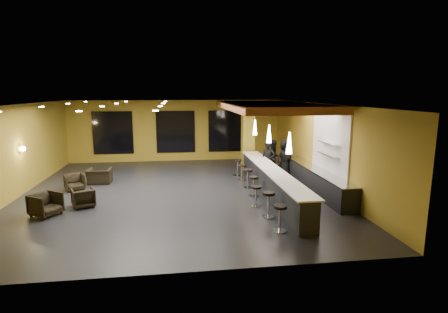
{
  "coord_description": "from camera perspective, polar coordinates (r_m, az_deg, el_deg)",
  "views": [
    {
      "loc": [
        0.06,
        -13.75,
        3.99
      ],
      "look_at": [
        2.0,
        0.5,
        1.3
      ],
      "focal_mm": 28.0,
      "sensor_mm": 36.0,
      "label": 1
    }
  ],
  "objects": [
    {
      "name": "tile_backsplash",
      "position": [
        14.19,
        16.92,
        2.07
      ],
      "size": [
        0.06,
        3.2,
        2.4
      ],
      "primitive_type": "cube",
      "color": "white",
      "rests_on": "wall_right"
    },
    {
      "name": "window_left",
      "position": [
        20.63,
        -17.68,
        3.72
      ],
      "size": [
        2.2,
        0.06,
        2.4
      ],
      "primitive_type": "cube",
      "color": "black",
      "rests_on": "wall_back"
    },
    {
      "name": "bar_stool_2",
      "position": [
        12.32,
        5.26,
        -6.04
      ],
      "size": [
        0.37,
        0.37,
        0.74
      ],
      "rotation": [
        0.0,
        0.0,
        -0.35
      ],
      "color": "silver",
      "rests_on": "floor"
    },
    {
      "name": "bar_stool_6",
      "position": [
        16.65,
        2.23,
        -1.45
      ],
      "size": [
        0.41,
        0.41,
        0.81
      ],
      "rotation": [
        0.0,
        0.0,
        -0.35
      ],
      "color": "silver",
      "rests_on": "floor"
    },
    {
      "name": "armchair_d",
      "position": [
        16.3,
        -19.63,
        -3.02
      ],
      "size": [
        1.02,
        0.89,
        0.65
      ],
      "primitive_type": "imported",
      "rotation": [
        0.0,
        0.0,
        3.13
      ],
      "color": "black",
      "rests_on": "floor"
    },
    {
      "name": "bar_counter",
      "position": [
        13.7,
        7.73,
        -4.26
      ],
      "size": [
        0.6,
        8.0,
        1.0
      ],
      "primitive_type": "cube",
      "color": "black",
      "rests_on": "floor"
    },
    {
      "name": "bar_stool_4",
      "position": [
        14.61,
        3.88,
        -3.21
      ],
      "size": [
        0.4,
        0.4,
        0.8
      ],
      "rotation": [
        0.0,
        0.0,
        -0.35
      ],
      "color": "silver",
      "rests_on": "floor"
    },
    {
      "name": "wall_sconce",
      "position": [
        15.59,
        -30.05,
        1.09
      ],
      "size": [
        0.22,
        0.22,
        0.22
      ],
      "primitive_type": "sphere",
      "color": "#FFE5B2",
      "rests_on": "wall_left"
    },
    {
      "name": "pendant_1",
      "position": [
        13.83,
        7.37,
        3.69
      ],
      "size": [
        0.2,
        0.2,
        0.7
      ],
      "primitive_type": "cone",
      "color": "white",
      "rests_on": "wood_soffit"
    },
    {
      "name": "window_center",
      "position": [
        20.32,
        -7.89,
        4.02
      ],
      "size": [
        2.2,
        0.06,
        2.4
      ],
      "primitive_type": "cube",
      "color": "black",
      "rests_on": "wall_back"
    },
    {
      "name": "wall_right",
      "position": [
        15.17,
        15.61,
        1.71
      ],
      "size": [
        0.1,
        13.0,
        3.5
      ],
      "primitive_type": "cube",
      "color": "#A48624",
      "rests_on": "floor"
    },
    {
      "name": "prep_top",
      "position": [
        14.71,
        14.78,
        -1.94
      ],
      "size": [
        0.72,
        6.0,
        0.03
      ],
      "primitive_type": "cube",
      "color": "silver",
      "rests_on": "prep_counter"
    },
    {
      "name": "pendant_0",
      "position": [
        11.45,
        10.61,
        2.18
      ],
      "size": [
        0.2,
        0.2,
        0.7
      ],
      "primitive_type": "cone",
      "color": "white",
      "rests_on": "wood_soffit"
    },
    {
      "name": "wall_back",
      "position": [
        20.42,
        -7.9,
        4.19
      ],
      "size": [
        12.0,
        0.1,
        3.5
      ],
      "primitive_type": "cube",
      "color": "#A48624",
      "rests_on": "floor"
    },
    {
      "name": "ceiling",
      "position": [
        13.76,
        -8.09,
        8.66
      ],
      "size": [
        12.0,
        13.0,
        0.1
      ],
      "primitive_type": "cube",
      "color": "black"
    },
    {
      "name": "bar_stool_5",
      "position": [
        15.8,
        2.95,
        -2.31
      ],
      "size": [
        0.37,
        0.37,
        0.73
      ],
      "rotation": [
        0.0,
        0.0,
        -0.08
      ],
      "color": "silver",
      "rests_on": "floor"
    },
    {
      "name": "wall_shelf_lower",
      "position": [
        14.02,
        16.64,
        0.33
      ],
      "size": [
        0.3,
        1.5,
        0.03
      ],
      "primitive_type": "cube",
      "color": "silver",
      "rests_on": "wall_right"
    },
    {
      "name": "staff_a",
      "position": [
        16.06,
        7.19,
        -0.68
      ],
      "size": [
        0.75,
        0.64,
        1.75
      ],
      "primitive_type": "imported",
      "rotation": [
        0.0,
        0.0,
        -0.42
      ],
      "color": "black",
      "rests_on": "floor"
    },
    {
      "name": "armchair_c",
      "position": [
        15.58,
        -23.21,
        -3.86
      ],
      "size": [
        0.96,
        0.97,
        0.67
      ],
      "primitive_type": "imported",
      "rotation": [
        0.0,
        0.0,
        0.45
      ],
      "color": "black",
      "rests_on": "floor"
    },
    {
      "name": "wall_front",
      "position": [
        7.54,
        -7.9,
        -6.78
      ],
      "size": [
        12.0,
        0.1,
        3.5
      ],
      "primitive_type": "cube",
      "color": "#A48624",
      "rests_on": "floor"
    },
    {
      "name": "wall_shelf_upper",
      "position": [
        13.95,
        16.74,
        2.15
      ],
      "size": [
        0.3,
        1.5,
        0.03
      ],
      "primitive_type": "cube",
      "color": "silver",
      "rests_on": "wall_right"
    },
    {
      "name": "armchair_b",
      "position": [
        13.23,
        -21.99,
        -6.24
      ],
      "size": [
        0.95,
        0.96,
        0.67
      ],
      "primitive_type": "imported",
      "rotation": [
        0.0,
        0.0,
        3.55
      ],
      "color": "black",
      "rests_on": "floor"
    },
    {
      "name": "wood_soffit",
      "position": [
        15.28,
        7.27,
        8.15
      ],
      "size": [
        3.6,
        8.0,
        0.28
      ],
      "primitive_type": "cube",
      "color": "#B96636",
      "rests_on": "ceiling"
    },
    {
      "name": "staff_b",
      "position": [
        16.77,
        8.17,
        -0.26
      ],
      "size": [
        0.97,
        0.83,
        1.73
      ],
      "primitive_type": "imported",
      "rotation": [
        0.0,
        0.0,
        0.24
      ],
      "color": "black",
      "rests_on": "floor"
    },
    {
      "name": "window_right",
      "position": [
        20.53,
        0.53,
        4.19
      ],
      "size": [
        2.2,
        0.06,
        2.4
      ],
      "primitive_type": "cube",
      "color": "black",
      "rests_on": "wall_back"
    },
    {
      "name": "armchair_a",
      "position": [
        12.83,
        -27.1,
        -6.97
      ],
      "size": [
        1.13,
        1.12,
        0.75
      ],
      "primitive_type": "imported",
      "rotation": [
        0.0,
        0.0,
        0.99
      ],
      "color": "black",
      "rests_on": "floor"
    },
    {
      "name": "prep_counter",
      "position": [
        14.82,
        14.7,
        -3.66
      ],
      "size": [
        0.7,
        6.0,
        0.86
      ],
      "primitive_type": "cube",
      "color": "black",
      "rests_on": "floor"
    },
    {
      "name": "bar_stool_3",
      "position": [
        13.47,
        4.86,
        -4.45
      ],
      "size": [
        0.4,
        0.4,
        0.79
      ],
      "rotation": [
        0.0,
        0.0,
        -0.13
      ],
      "color": "silver",
      "rests_on": "floor"
    },
    {
      "name": "column",
      "position": [
        17.86,
        3.91,
        3.36
      ],
      "size": [
        0.6,
        0.6,
        3.5
      ],
      "primitive_type": "cube",
      "color": "olive",
      "rests_on": "floor"
    },
    {
      "name": "bar_stool_0",
      "position": [
        10.27,
        9.13,
        -9.4
      ],
      "size": [
        0.4,
        0.4,
        0.78
      ],
      "rotation": [
        0.0,
        0.0,
        0.26
      ],
      "color": "silver",
      "rests_on": "floor"
    },
    {
      "name": "staff_c",
      "position": [
        16.68,
        9.89,
        -0.29
      ],
      "size": [
        1.0,
        0.8,
        1.77
      ],
      "primitive_type": "imported",
      "rotation": [
        0.0,
        0.0,
        0.31
      ],
      "color": "black",
      "rests_on": "floor"
    },
    {
      "name": "bar_top",
      "position": [
        13.58,
        7.78,
        -2.12
      ],
      "size": [
        0.78,
        8.1,
        0.05
      ],
      "primitive_type": "cube",
      "color": "white",
      "rests_on": "bar_counter"
    },
    {
      "name": "floor",
      "position": [
        14.33,
        -7.72,
        -5.88
      ],
      "size": [
        12.0,
        13.0,
        0.1
      ],
      "primitive_type": "cube",
      "color": "black",
      "rests_on": "ground"
    },
    {
      "name": "pendant_2",
      "position": [
        16.24,
        5.08,
        4.75
      ],
      "size": [
        0.2,
        0.2,
        0.7
      ],
      "primitive_type": "cone",
      "color": "white",
      "rests_on": "wood_soffit"
    },
    {
      "name": "bar_stool_1",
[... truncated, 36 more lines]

